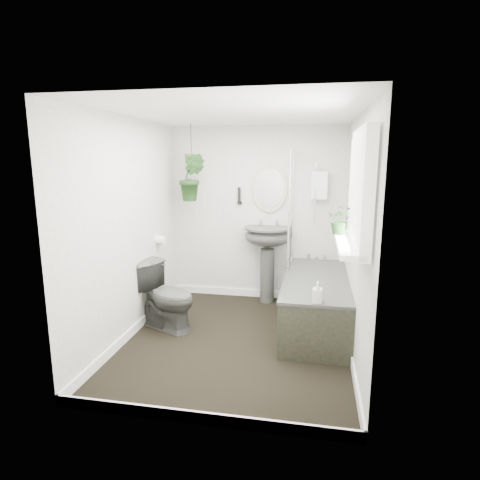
# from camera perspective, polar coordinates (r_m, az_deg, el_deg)

# --- Properties ---
(floor) EXTENTS (2.30, 2.80, 0.02)m
(floor) POSITION_cam_1_polar(r_m,az_deg,el_deg) (4.36, -0.37, -14.17)
(floor) COLOR black
(floor) RESTS_ON ground
(ceiling) EXTENTS (2.30, 2.80, 0.02)m
(ceiling) POSITION_cam_1_polar(r_m,az_deg,el_deg) (3.96, -0.42, 17.74)
(ceiling) COLOR white
(ceiling) RESTS_ON ground
(wall_back) EXTENTS (2.30, 0.02, 2.30)m
(wall_back) POSITION_cam_1_polar(r_m,az_deg,el_deg) (5.37, 2.49, 3.67)
(wall_back) COLOR silver
(wall_back) RESTS_ON ground
(wall_front) EXTENTS (2.30, 0.02, 2.30)m
(wall_front) POSITION_cam_1_polar(r_m,az_deg,el_deg) (2.67, -6.22, -4.45)
(wall_front) COLOR silver
(wall_front) RESTS_ON ground
(wall_left) EXTENTS (0.02, 2.80, 2.30)m
(wall_left) POSITION_cam_1_polar(r_m,az_deg,el_deg) (4.37, -15.50, 1.46)
(wall_left) COLOR silver
(wall_left) RESTS_ON ground
(wall_right) EXTENTS (0.02, 2.80, 2.30)m
(wall_right) POSITION_cam_1_polar(r_m,az_deg,el_deg) (3.95, 16.36, 0.38)
(wall_right) COLOR silver
(wall_right) RESTS_ON ground
(skirting) EXTENTS (2.30, 2.80, 0.10)m
(skirting) POSITION_cam_1_polar(r_m,az_deg,el_deg) (4.34, -0.38, -13.46)
(skirting) COLOR white
(skirting) RESTS_ON floor
(bathtub) EXTENTS (0.72, 1.72, 0.58)m
(bathtub) POSITION_cam_1_polar(r_m,az_deg,el_deg) (4.64, 10.69, -8.75)
(bathtub) COLOR #373834
(bathtub) RESTS_ON floor
(bath_screen) EXTENTS (0.04, 0.72, 1.40)m
(bath_screen) POSITION_cam_1_polar(r_m,az_deg,el_deg) (4.90, 7.26, 4.36)
(bath_screen) COLOR silver
(bath_screen) RESTS_ON bathtub
(shower_box) EXTENTS (0.20, 0.10, 0.35)m
(shower_box) POSITION_cam_1_polar(r_m,az_deg,el_deg) (5.21, 11.23, 7.64)
(shower_box) COLOR white
(shower_box) RESTS_ON wall_back
(oval_mirror) EXTENTS (0.46, 0.03, 0.62)m
(oval_mirror) POSITION_cam_1_polar(r_m,az_deg,el_deg) (5.28, 4.22, 7.33)
(oval_mirror) COLOR #CAAF8E
(oval_mirror) RESTS_ON wall_back
(wall_sconce) EXTENTS (0.04, 0.04, 0.22)m
(wall_sconce) POSITION_cam_1_polar(r_m,az_deg,el_deg) (5.34, -0.11, 6.33)
(wall_sconce) COLOR black
(wall_sconce) RESTS_ON wall_back
(toilet_roll_holder) EXTENTS (0.11, 0.11, 0.11)m
(toilet_roll_holder) POSITION_cam_1_polar(r_m,az_deg,el_deg) (5.02, -11.25, 0.01)
(toilet_roll_holder) COLOR white
(toilet_roll_holder) RESTS_ON wall_left
(window_recess) EXTENTS (0.08, 1.00, 0.90)m
(window_recess) POSITION_cam_1_polar(r_m,az_deg,el_deg) (3.19, 16.80, 6.88)
(window_recess) COLOR white
(window_recess) RESTS_ON wall_right
(window_sill) EXTENTS (0.18, 1.00, 0.04)m
(window_sill) POSITION_cam_1_polar(r_m,az_deg,el_deg) (3.24, 15.14, -0.48)
(window_sill) COLOR white
(window_sill) RESTS_ON wall_right
(window_blinds) EXTENTS (0.01, 0.86, 0.76)m
(window_blinds) POSITION_cam_1_polar(r_m,az_deg,el_deg) (3.18, 15.99, 6.92)
(window_blinds) COLOR white
(window_blinds) RESTS_ON wall_right
(toilet) EXTENTS (0.84, 0.69, 0.75)m
(toilet) POSITION_cam_1_polar(r_m,az_deg,el_deg) (4.60, -10.48, -7.80)
(toilet) COLOR #373834
(toilet) RESTS_ON floor
(pedestal_sink) EXTENTS (0.64, 0.56, 1.02)m
(pedestal_sink) POSITION_cam_1_polar(r_m,az_deg,el_deg) (5.31, 3.90, -3.49)
(pedestal_sink) COLOR #373834
(pedestal_sink) RESTS_ON floor
(sill_plant) EXTENTS (0.22, 0.20, 0.24)m
(sill_plant) POSITION_cam_1_polar(r_m,az_deg,el_deg) (3.50, 14.08, 2.80)
(sill_plant) COLOR black
(sill_plant) RESTS_ON window_sill
(hanging_plant) EXTENTS (0.36, 0.30, 0.59)m
(hanging_plant) POSITION_cam_1_polar(r_m,az_deg,el_deg) (5.14, -6.86, 8.80)
(hanging_plant) COLOR black
(hanging_plant) RESTS_ON ceiling
(soap_bottle) EXTENTS (0.10, 0.10, 0.20)m
(soap_bottle) POSITION_cam_1_polar(r_m,az_deg,el_deg) (3.77, 10.96, -7.30)
(soap_bottle) COLOR black
(soap_bottle) RESTS_ON bathtub
(hanging_pot) EXTENTS (0.16, 0.16, 0.12)m
(hanging_pot) POSITION_cam_1_polar(r_m,az_deg,el_deg) (5.13, -6.93, 11.41)
(hanging_pot) COLOR brown
(hanging_pot) RESTS_ON ceiling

